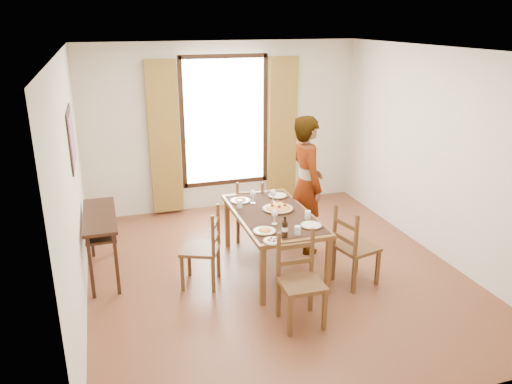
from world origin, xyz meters
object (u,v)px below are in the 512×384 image
object	(u,v)px
dining_table	(273,218)
pasta_platter	(278,206)
console_table	(100,223)
man	(307,184)

from	to	relation	value
dining_table	pasta_platter	world-z (taller)	pasta_platter
console_table	pasta_platter	xyz separation A→B (m)	(2.14, -0.40, 0.12)
dining_table	pasta_platter	distance (m)	0.17
console_table	dining_table	distance (m)	2.10
console_table	man	bearing A→B (deg)	-1.15
dining_table	pasta_platter	bearing A→B (deg)	40.90
console_table	man	distance (m)	2.68
dining_table	man	xyz separation A→B (m)	(0.62, 0.42, 0.24)
pasta_platter	dining_table	bearing A→B (deg)	-139.10
man	pasta_platter	size ratio (longest dim) A/B	4.64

